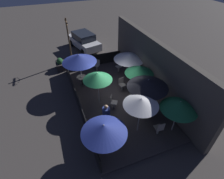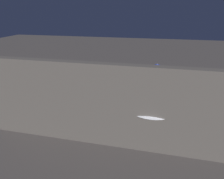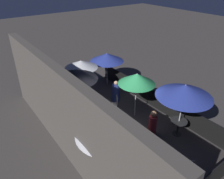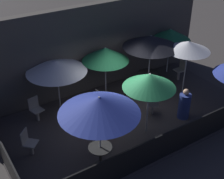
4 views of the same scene
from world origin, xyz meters
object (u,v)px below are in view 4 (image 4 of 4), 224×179
object	(u,v)px
patio_umbrella_4	(149,81)
patron_0	(184,105)
patio_chair_0	(153,104)
patio_umbrella_6	(170,34)
patio_umbrella_2	(188,46)
patio_chair_2	(180,69)
dining_table_1	(148,76)
dining_table_0	(100,151)
patio_umbrella_1	(151,41)
patio_umbrella_3	(105,54)
patron_1	(102,127)
patio_umbrella_5	(56,66)
patio_chair_3	(28,142)
patio_chair_4	(101,100)
patio_umbrella_0	(99,105)
patio_chair_1	(36,108)

from	to	relation	value
patio_umbrella_4	patron_0	size ratio (longest dim) A/B	1.88
patio_chair_0	patio_umbrella_6	bearing A→B (deg)	-16.56
patio_umbrella_2	patio_chair_2	size ratio (longest dim) A/B	2.43
dining_table_1	dining_table_0	bearing A→B (deg)	-145.03
patio_umbrella_1	dining_table_1	xyz separation A→B (m)	(0.00, 0.00, -1.57)
patio_umbrella_2	patio_umbrella_3	bearing A→B (deg)	152.91
patron_1	patio_umbrella_1	bearing A→B (deg)	-26.07
patio_umbrella_6	patron_0	distance (m)	3.86
patio_umbrella_4	patio_umbrella_6	bearing A→B (deg)	40.06
patio_umbrella_5	patron_0	world-z (taller)	patio_umbrella_5
patio_chair_3	patio_chair_4	xyz separation A→B (m)	(3.13, 0.82, 0.01)
patio_umbrella_6	patio_chair_4	distance (m)	4.59
patio_umbrella_0	patio_chair_1	world-z (taller)	patio_umbrella_0
patio_umbrella_6	patron_0	xyz separation A→B (m)	(-1.91, -3.09, -1.32)
patio_chair_0	dining_table_1	bearing A→B (deg)	-0.00
dining_table_1	patio_chair_1	distance (m)	4.81
patio_umbrella_0	patio_chair_0	distance (m)	3.63
patio_chair_2	patio_chair_3	world-z (taller)	patio_chair_2
patio_umbrella_5	patron_1	size ratio (longest dim) A/B	1.79
patio_umbrella_1	patio_chair_1	world-z (taller)	patio_umbrella_1
patio_umbrella_3	patio_umbrella_5	bearing A→B (deg)	173.18
patio_umbrella_0	patio_umbrella_3	size ratio (longest dim) A/B	1.14
dining_table_0	patio_chair_1	world-z (taller)	patio_chair_1
patio_umbrella_3	patio_chair_1	distance (m)	3.29
patio_umbrella_4	patio_chair_4	xyz separation A→B (m)	(-0.67, 1.88, -1.52)
patron_0	patio_umbrella_6	bearing A→B (deg)	140.79
patio_chair_3	patron_0	size ratio (longest dim) A/B	0.75
patio_umbrella_3	patio_chair_0	bearing A→B (deg)	-69.83
patio_umbrella_0	patron_1	bearing A→B (deg)	56.72
patio_umbrella_0	dining_table_1	xyz separation A→B (m)	(4.01, 2.80, -1.59)
patron_0	patio_chair_3	bearing A→B (deg)	-109.27
patio_umbrella_2	patron_0	distance (m)	2.40
patio_umbrella_4	patio_chair_3	distance (m)	4.23
dining_table_0	patio_chair_4	world-z (taller)	patio_chair_4
patio_umbrella_3	patio_chair_4	bearing A→B (deg)	-130.04
patio_umbrella_2	patio_chair_0	bearing A→B (deg)	-164.01
patio_umbrella_5	patio_chair_0	size ratio (longest dim) A/B	2.46
patio_umbrella_5	patio_chair_4	world-z (taller)	patio_umbrella_5
dining_table_0	patio_chair_4	distance (m)	2.87
patio_umbrella_4	patio_chair_4	size ratio (longest dim) A/B	2.46
patio_chair_1	patio_chair_2	distance (m)	6.53
patio_umbrella_4	patio_chair_3	world-z (taller)	patio_umbrella_4
patio_umbrella_1	patio_umbrella_2	world-z (taller)	patio_umbrella_1
patio_chair_0	patron_0	bearing A→B (deg)	-97.14
patio_chair_1	patio_chair_4	world-z (taller)	patio_chair_1
dining_table_0	dining_table_1	bearing A→B (deg)	34.97
patio_umbrella_5	patio_chair_4	distance (m)	2.08
patio_umbrella_6	patio_chair_2	size ratio (longest dim) A/B	2.24
patio_umbrella_2	patron_1	world-z (taller)	patio_umbrella_2
patio_umbrella_1	dining_table_1	size ratio (longest dim) A/B	2.63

